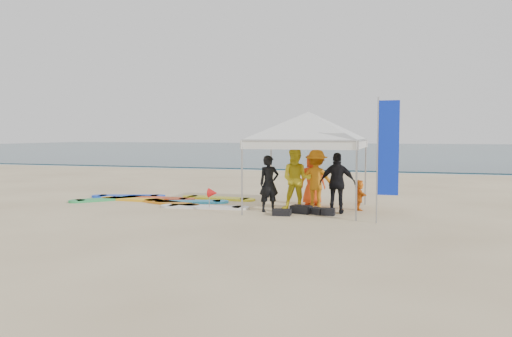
{
  "coord_description": "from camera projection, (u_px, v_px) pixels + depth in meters",
  "views": [
    {
      "loc": [
        3.93,
        -12.02,
        2.27
      ],
      "look_at": [
        -0.44,
        2.6,
        1.2
      ],
      "focal_mm": 35.0,
      "sensor_mm": 36.0,
      "label": 1
    }
  ],
  "objects": [
    {
      "name": "ground",
      "position": [
        243.0,
        222.0,
        12.77
      ],
      "size": [
        120.0,
        120.0,
        0.0
      ],
      "primitive_type": "plane",
      "color": "beige",
      "rests_on": "ground"
    },
    {
      "name": "ocean",
      "position": [
        376.0,
        150.0,
        70.12
      ],
      "size": [
        160.0,
        84.0,
        0.08
      ],
      "primitive_type": "cube",
      "color": "#0C2633",
      "rests_on": "ground"
    },
    {
      "name": "shoreline_foam",
      "position": [
        337.0,
        171.0,
        30.17
      ],
      "size": [
        160.0,
        1.2,
        0.01
      ],
      "primitive_type": "cube",
      "color": "silver",
      "rests_on": "ground"
    },
    {
      "name": "person_black_a",
      "position": [
        269.0,
        184.0,
        14.45
      ],
      "size": [
        0.71,
        0.67,
        1.64
      ],
      "primitive_type": "imported",
      "rotation": [
        0.0,
        0.0,
        0.64
      ],
      "color": "black",
      "rests_on": "ground"
    },
    {
      "name": "person_yellow",
      "position": [
        296.0,
        179.0,
        14.73
      ],
      "size": [
        0.95,
        0.77,
        1.84
      ],
      "primitive_type": "imported",
      "rotation": [
        0.0,
        0.0,
        0.09
      ],
      "color": "yellow",
      "rests_on": "ground"
    },
    {
      "name": "person_orange_a",
      "position": [
        316.0,
        180.0,
        14.87
      ],
      "size": [
        1.17,
        0.68,
        1.79
      ],
      "primitive_type": "imported",
      "rotation": [
        0.0,
        0.0,
        3.13
      ],
      "color": "orange",
      "rests_on": "ground"
    },
    {
      "name": "person_black_b",
      "position": [
        337.0,
        183.0,
        14.13
      ],
      "size": [
        1.03,
        0.45,
        1.73
      ],
      "primitive_type": "imported",
      "rotation": [
        0.0,
        0.0,
        3.17
      ],
      "color": "black",
      "rests_on": "ground"
    },
    {
      "name": "person_orange_b",
      "position": [
        312.0,
        179.0,
        15.82
      ],
      "size": [
        0.85,
        0.59,
        1.64
      ],
      "primitive_type": "imported",
      "rotation": [
        0.0,
        0.0,
        3.05
      ],
      "color": "#EE4515",
      "rests_on": "ground"
    },
    {
      "name": "person_seated",
      "position": [
        359.0,
        195.0,
        14.77
      ],
      "size": [
        0.5,
        0.88,
        0.91
      ],
      "primitive_type": "imported",
      "rotation": [
        0.0,
        0.0,
        1.86
      ],
      "color": "orange",
      "rests_on": "ground"
    },
    {
      "name": "canopy_tent",
      "position": [
        309.0,
        112.0,
        14.73
      ],
      "size": [
        4.42,
        4.42,
        3.33
      ],
      "color": "#A5A5A8",
      "rests_on": "ground"
    },
    {
      "name": "feather_flag",
      "position": [
        387.0,
        150.0,
        12.45
      ],
      "size": [
        0.54,
        0.04,
        3.19
      ],
      "color": "#A5A5A8",
      "rests_on": "ground"
    },
    {
      "name": "marker_pennant",
      "position": [
        213.0,
        193.0,
        14.91
      ],
      "size": [
        0.28,
        0.28,
        0.64
      ],
      "color": "#A5A5A8",
      "rests_on": "ground"
    },
    {
      "name": "gear_pile",
      "position": [
        304.0,
        211.0,
        14.04
      ],
      "size": [
        1.69,
        0.97,
        0.22
      ],
      "color": "black",
      "rests_on": "ground"
    },
    {
      "name": "surfboard_spread",
      "position": [
        165.0,
        200.0,
        16.72
      ],
      "size": [
        5.9,
        2.8,
        0.07
      ],
      "color": "#E0441A",
      "rests_on": "ground"
    }
  ]
}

